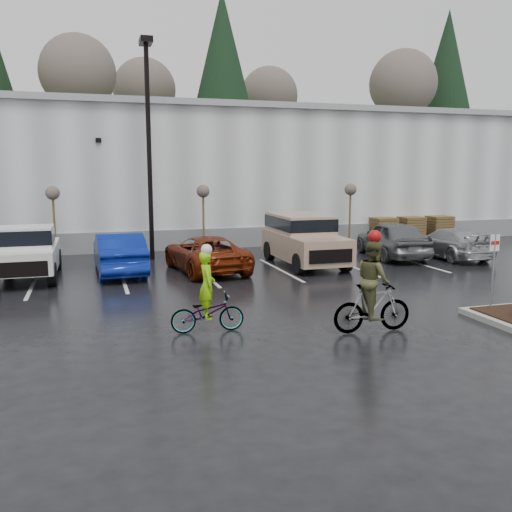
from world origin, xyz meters
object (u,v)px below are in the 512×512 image
object	(u,v)px
pickup_white	(28,251)
car_far_silver	(450,243)
lamppost	(148,126)
pallet_stack_c	(439,228)
pallet_stack_b	(410,229)
car_red	(205,253)
cyclist_hivis	(207,305)
sapling_west	(53,197)
pallet_stack_a	(383,230)
car_blue	(119,253)
sapling_mid	(203,195)
car_grey	(392,239)
suv_tan	(305,240)
cyclist_olive	(373,296)
sapling_east	(350,193)
fire_lane_sign	(493,263)

from	to	relation	value
pickup_white	car_far_silver	bearing A→B (deg)	-2.35
lamppost	pallet_stack_c	bearing A→B (deg)	7.13
pallet_stack_b	car_red	distance (m)	13.63
cyclist_hivis	sapling_west	bearing A→B (deg)	22.01
pallet_stack_a	car_far_silver	size ratio (longest dim) A/B	0.29
pallet_stack_c	car_blue	bearing A→B (deg)	-164.49
sapling_mid	car_grey	size ratio (longest dim) A/B	0.66
pickup_white	car_grey	size ratio (longest dim) A/B	1.08
suv_tan	cyclist_olive	bearing A→B (deg)	-102.15
pickup_white	pallet_stack_b	bearing A→B (deg)	14.00
pallet_stack_c	pickup_white	xyz separation A→B (m)	(-20.74, -4.72, 0.30)
sapling_east	car_far_silver	xyz separation A→B (m)	(2.69, -4.44, -2.06)
car_grey	cyclist_olive	bearing A→B (deg)	64.14
fire_lane_sign	pickup_white	bearing A→B (deg)	144.10
car_far_silver	car_red	bearing A→B (deg)	0.96
lamppost	fire_lane_sign	xyz separation A→B (m)	(7.80, -11.80, -4.28)
sapling_mid	pickup_white	size ratio (longest dim) A/B	0.62
pallet_stack_a	suv_tan	xyz separation A→B (m)	(-6.67, -5.26, 0.35)
suv_tan	car_grey	xyz separation A→B (m)	(4.47, 0.68, -0.21)
lamppost	car_grey	size ratio (longest dim) A/B	1.91
pallet_stack_b	car_far_silver	distance (m)	5.64
pallet_stack_a	fire_lane_sign	bearing A→B (deg)	-108.81
sapling_east	car_red	distance (m)	9.63
lamppost	sapling_mid	distance (m)	4.00
fire_lane_sign	suv_tan	size ratio (longest dim) A/B	0.43
pallet_stack_c	car_red	world-z (taller)	car_red
fire_lane_sign	sapling_mid	bearing A→B (deg)	112.49
car_blue	suv_tan	bearing A→B (deg)	174.64
fire_lane_sign	car_red	bearing A→B (deg)	126.01
car_grey	fire_lane_sign	bearing A→B (deg)	82.35
sapling_west	pallet_stack_b	world-z (taller)	sapling_west
sapling_mid	car_blue	distance (m)	5.93
sapling_west	pallet_stack_c	xyz separation A→B (m)	(20.00, 1.00, -2.05)
pallet_stack_a	fire_lane_sign	size ratio (longest dim) A/B	0.61
sapling_west	pickup_white	distance (m)	4.18
fire_lane_sign	car_blue	size ratio (longest dim) A/B	0.46
pallet_stack_c	fire_lane_sign	world-z (taller)	fire_lane_sign
fire_lane_sign	pickup_white	distance (m)	15.49
car_blue	suv_tan	xyz separation A→B (m)	(7.37, -0.39, 0.25)
lamppost	car_grey	bearing A→B (deg)	-14.08
fire_lane_sign	pallet_stack_b	bearing A→B (deg)	65.12
cyclist_hivis	sapling_east	bearing A→B (deg)	-35.67
sapling_mid	pickup_white	distance (m)	8.33
pallet_stack_c	car_grey	xyz separation A→B (m)	(-5.71, -4.58, 0.15)
cyclist_olive	car_blue	bearing A→B (deg)	32.33
car_blue	suv_tan	world-z (taller)	suv_tan
pallet_stack_c	suv_tan	bearing A→B (deg)	-152.66
suv_tan	car_red	bearing A→B (deg)	-178.63
pallet_stack_b	fire_lane_sign	bearing A→B (deg)	-114.88
sapling_mid	car_red	bearing A→B (deg)	-100.85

